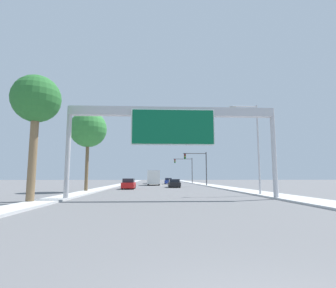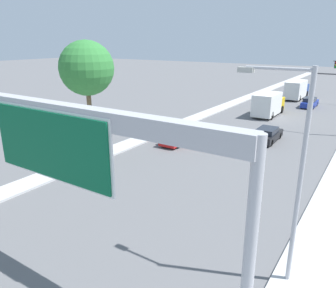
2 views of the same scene
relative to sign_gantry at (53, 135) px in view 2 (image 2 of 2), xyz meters
name	(u,v)px [view 2 (image 2 of 2)]	position (x,y,z in m)	size (l,w,h in m)	color
median_strip_left	(236,102)	(-9.00, 42.11, -5.97)	(2.00, 120.00, 0.15)	#BABABA
sign_gantry	(53,135)	(0.00, 0.00, 0.00)	(16.77, 0.73, 7.33)	#B2B2B7
car_far_left	(310,103)	(1.75, 44.42, -5.35)	(1.77, 4.74, 1.47)	navy
car_mid_left	(178,136)	(-5.25, 18.08, -5.33)	(1.74, 4.33, 1.52)	red
car_far_right	(267,135)	(1.75, 23.66, -5.39)	(1.87, 4.64, 1.38)	black
truck_box_primary	(268,104)	(-1.75, 35.20, -4.48)	(2.49, 7.13, 3.06)	yellow
truck_box_secondary	(297,89)	(-1.75, 51.31, -4.46)	(2.42, 8.58, 3.09)	navy
palm_tree_background	(87,69)	(-9.50, 10.90, 1.39)	(4.40, 4.40, 9.68)	brown
street_lamp_right	(293,163)	(8.25, 4.26, -0.83)	(2.81, 0.28, 8.79)	#B2B2B7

